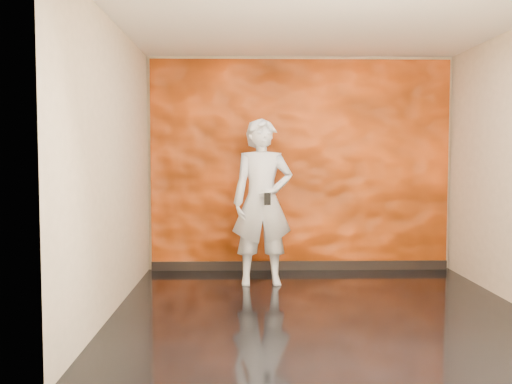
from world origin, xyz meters
TOP-DOWN VIEW (x-y plane):
  - room at (0.00, 0.00)m, footprint 4.02×4.02m
  - feature_wall at (0.00, 1.96)m, footprint 3.90×0.06m
  - baseboard at (0.00, 1.92)m, footprint 3.90×0.04m
  - man at (-0.52, 1.12)m, footprint 0.73×0.51m
  - phone at (-0.48, 0.83)m, footprint 0.08×0.03m

SIDE VIEW (x-z plane):
  - baseboard at x=0.00m, z-range 0.00..0.12m
  - man at x=-0.52m, z-range 0.00..1.94m
  - phone at x=-0.48m, z-range 0.96..1.10m
  - feature_wall at x=0.00m, z-range 0.00..2.75m
  - room at x=0.00m, z-range -0.01..2.81m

